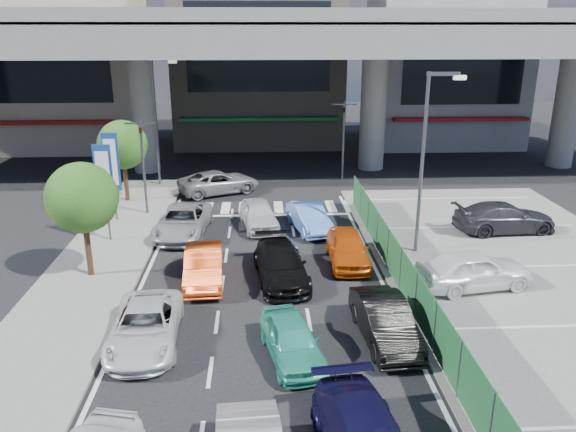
{
  "coord_description": "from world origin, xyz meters",
  "views": [
    {
      "loc": [
        -0.02,
        -17.4,
        9.71
      ],
      "look_at": [
        1.2,
        6.28,
        1.73
      ],
      "focal_mm": 35.0,
      "sensor_mm": 36.0,
      "label": 1
    }
  ],
  "objects": [
    {
      "name": "sidewalk_left",
      "position": [
        -7.0,
        4.0,
        0.06
      ],
      "size": [
        4.0,
        30.0,
        0.12
      ],
      "primitive_type": "cube",
      "color": "#62625F",
      "rests_on": "ground"
    },
    {
      "name": "sedan_white_front_mid",
      "position": [
        -0.11,
        9.67,
        0.69
      ],
      "size": [
        2.25,
        4.26,
        1.38
      ],
      "primitive_type": "imported",
      "rotation": [
        0.0,
        0.0,
        0.16
      ],
      "color": "silver",
      "rests_on": "ground"
    },
    {
      "name": "expressway",
      "position": [
        0.0,
        22.0,
        8.76
      ],
      "size": [
        64.0,
        14.0,
        10.75
      ],
      "color": "slate",
      "rests_on": "ground"
    },
    {
      "name": "wagon_silver_front_left",
      "position": [
        -3.83,
        8.81,
        0.69
      ],
      "size": [
        2.67,
        5.13,
        1.38
      ],
      "primitive_type": "imported",
      "rotation": [
        0.0,
        0.0,
        -0.08
      ],
      "color": "#989BA0",
      "rests_on": "ground"
    },
    {
      "name": "hatch_black_mid_right",
      "position": [
        3.95,
        -1.48,
        0.69
      ],
      "size": [
        1.79,
        4.29,
        1.38
      ],
      "primitive_type": "imported",
      "rotation": [
        0.0,
        0.0,
        0.08
      ],
      "color": "black",
      "rests_on": "ground"
    },
    {
      "name": "sedan_white_mid_left",
      "position": [
        -3.78,
        -1.3,
        0.64
      ],
      "size": [
        2.32,
        4.68,
        1.27
      ],
      "primitive_type": "imported",
      "rotation": [
        0.0,
        0.0,
        0.05
      ],
      "color": "silver",
      "rests_on": "ground"
    },
    {
      "name": "signboard_far",
      "position": [
        -7.6,
        10.99,
        3.06
      ],
      "size": [
        0.8,
        0.14,
        4.7
      ],
      "color": "#595B60",
      "rests_on": "ground"
    },
    {
      "name": "taxi_orange_right",
      "position": [
        3.7,
        4.89,
        0.69
      ],
      "size": [
        1.7,
        4.08,
        1.38
      ],
      "primitive_type": "imported",
      "rotation": [
        0.0,
        0.0,
        -0.02
      ],
      "color": "#C24A0A",
      "rests_on": "ground"
    },
    {
      "name": "taxi_orange_left",
      "position": [
        -2.33,
        3.32,
        0.69
      ],
      "size": [
        1.71,
        4.27,
        1.38
      ],
      "primitive_type": "imported",
      "rotation": [
        0.0,
        0.0,
        0.06
      ],
      "color": "#D04113",
      "rests_on": "ground"
    },
    {
      "name": "fence_run",
      "position": [
        5.3,
        1.0,
        0.9
      ],
      "size": [
        0.16,
        22.0,
        1.8
      ],
      "primitive_type": null,
      "color": "#1D562D",
      "rests_on": "ground"
    },
    {
      "name": "sedan_black_mid",
      "position": [
        0.76,
        3.32,
        0.68
      ],
      "size": [
        2.39,
        4.85,
        1.36
      ],
      "primitive_type": "imported",
      "rotation": [
        0.0,
        0.0,
        0.11
      ],
      "color": "black",
      "rests_on": "ground"
    },
    {
      "name": "tree_far",
      "position": [
        -7.8,
        14.5,
        3.39
      ],
      "size": [
        2.8,
        2.8,
        4.8
      ],
      "color": "#382314",
      "rests_on": "ground"
    },
    {
      "name": "tree_near",
      "position": [
        -7.0,
        4.0,
        3.39
      ],
      "size": [
        2.8,
        2.8,
        4.8
      ],
      "color": "#382314",
      "rests_on": "ground"
    },
    {
      "name": "traffic_light_right",
      "position": [
        5.5,
        19.0,
        3.94
      ],
      "size": [
        1.6,
        1.24,
        5.2
      ],
      "color": "#595B60",
      "rests_on": "ground"
    },
    {
      "name": "taxi_teal_mid",
      "position": [
        0.87,
        -2.35,
        0.63
      ],
      "size": [
        2.2,
        3.94,
        1.27
      ],
      "primitive_type": "imported",
      "rotation": [
        0.0,
        0.0,
        0.2
      ],
      "color": "teal",
      "rests_on": "ground"
    },
    {
      "name": "building_west",
      "position": [
        -16.0,
        31.97,
        6.49
      ],
      "size": [
        12.0,
        10.9,
        13.0
      ],
      "color": "gray",
      "rests_on": "ground"
    },
    {
      "name": "street_lamp_right",
      "position": [
        7.17,
        6.0,
        4.77
      ],
      "size": [
        1.65,
        0.22,
        8.0
      ],
      "color": "#595B60",
      "rests_on": "ground"
    },
    {
      "name": "street_lamp_left",
      "position": [
        -6.33,
        18.0,
        4.77
      ],
      "size": [
        1.65,
        0.22,
        8.0
      ],
      "color": "#595B60",
      "rests_on": "ground"
    },
    {
      "name": "crossing_wagon_silver",
      "position": [
        -2.56,
        16.12,
        0.69
      ],
      "size": [
        5.44,
        4.11,
        1.37
      ],
      "primitive_type": "imported",
      "rotation": [
        0.0,
        0.0,
        2.0
      ],
      "color": "gray",
      "rests_on": "ground"
    },
    {
      "name": "kei_truck_front_right",
      "position": [
        2.4,
        9.14,
        0.66
      ],
      "size": [
        2.23,
        4.19,
        1.31
      ],
      "primitive_type": "imported",
      "rotation": [
        0.0,
        0.0,
        0.22
      ],
      "color": "#4B7CCD",
      "rests_on": "ground"
    },
    {
      "name": "building_center",
      "position": [
        0.0,
        32.97,
        7.49
      ],
      "size": [
        14.0,
        10.9,
        15.0
      ],
      "color": "gray",
      "rests_on": "ground"
    },
    {
      "name": "parking_lot",
      "position": [
        11.0,
        2.0,
        0.03
      ],
      "size": [
        12.0,
        28.0,
        0.06
      ],
      "primitive_type": "cube",
      "color": "#62625F",
      "rests_on": "ground"
    },
    {
      "name": "ground",
      "position": [
        0.0,
        0.0,
        0.0
      ],
      "size": [
        120.0,
        120.0,
        0.0
      ],
      "primitive_type": "plane",
      "color": "black",
      "rests_on": "ground"
    },
    {
      "name": "building_east",
      "position": [
        16.0,
        31.97,
        5.99
      ],
      "size": [
        12.0,
        10.9,
        12.0
      ],
      "color": "gray",
      "rests_on": "ground"
    },
    {
      "name": "signboard_near",
      "position": [
        -7.2,
        7.99,
        3.06
      ],
      "size": [
        0.8,
        0.14,
        4.7
      ],
      "color": "#595B60",
      "rests_on": "ground"
    },
    {
      "name": "traffic_cone",
      "position": [
        5.74,
        4.4,
        0.38
      ],
      "size": [
        0.43,
        0.43,
        0.64
      ],
      "primitive_type": "cone",
      "rotation": [
        0.0,
        0.0,
        0.4
      ],
      "color": "red",
      "rests_on": "parking_lot"
    },
    {
      "name": "parked_sedan_dgrey",
      "position": [
        12.05,
        8.33,
        0.79
      ],
      "size": [
        5.14,
        2.4,
        1.45
      ],
      "primitive_type": "imported",
      "rotation": [
        0.0,
        0.0,
        1.64
      ],
      "color": "#29292D",
      "rests_on": "parking_lot"
    },
    {
      "name": "traffic_light_left",
      "position": [
        -6.2,
        12.0,
        3.94
      ],
      "size": [
        1.6,
        1.24,
        5.2
      ],
      "color": "#595B60",
      "rests_on": "ground"
    },
    {
      "name": "parked_sedan_white",
      "position": [
        8.19,
        2.12,
        0.82
      ],
      "size": [
        4.72,
        2.54,
        1.53
      ],
      "primitive_type": "imported",
      "rotation": [
        0.0,
        0.0,
        1.74
      ],
      "color": "white",
      "rests_on": "parking_lot"
    }
  ]
}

